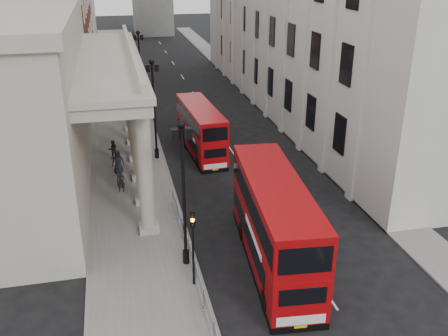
# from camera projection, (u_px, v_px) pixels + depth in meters

# --- Properties ---
(ground) EXTENTS (260.00, 260.00, 0.00)m
(ground) POSITION_uv_depth(u_px,v_px,m) (211.00, 309.00, 24.35)
(ground) COLOR black
(ground) RESTS_ON ground
(sidewalk_west) EXTENTS (6.00, 140.00, 0.12)m
(sidewalk_west) POSITION_uv_depth(u_px,v_px,m) (123.00, 124.00, 50.60)
(sidewalk_west) COLOR slate
(sidewalk_west) RESTS_ON ground
(sidewalk_east) EXTENTS (3.00, 140.00, 0.12)m
(sidewalk_east) POSITION_uv_depth(u_px,v_px,m) (278.00, 114.00, 53.96)
(sidewalk_east) COLOR slate
(sidewalk_east) RESTS_ON ground
(kerb) EXTENTS (0.20, 140.00, 0.14)m
(kerb) POSITION_uv_depth(u_px,v_px,m) (153.00, 122.00, 51.19)
(kerb) COLOR slate
(kerb) RESTS_ON ground
(portico_building) EXTENTS (9.00, 28.00, 12.00)m
(portico_building) POSITION_uv_depth(u_px,v_px,m) (18.00, 104.00, 35.97)
(portico_building) COLOR #A59D8A
(portico_building) RESTS_ON ground
(lamp_post_south) EXTENTS (1.05, 0.44, 8.32)m
(lamp_post_south) POSITION_uv_depth(u_px,v_px,m) (183.00, 185.00, 25.88)
(lamp_post_south) COLOR black
(lamp_post_south) RESTS_ON sidewalk_west
(lamp_post_mid) EXTENTS (1.05, 0.44, 8.32)m
(lamp_post_mid) POSITION_uv_depth(u_px,v_px,m) (154.00, 103.00, 40.21)
(lamp_post_mid) COLOR black
(lamp_post_mid) RESTS_ON sidewalk_west
(lamp_post_north) EXTENTS (1.05, 0.44, 8.32)m
(lamp_post_north) POSITION_uv_depth(u_px,v_px,m) (140.00, 64.00, 54.55)
(lamp_post_north) COLOR black
(lamp_post_north) RESTS_ON sidewalk_west
(traffic_light) EXTENTS (0.28, 0.33, 4.30)m
(traffic_light) POSITION_uv_depth(u_px,v_px,m) (193.00, 234.00, 24.80)
(traffic_light) COLOR black
(traffic_light) RESTS_ON sidewalk_west
(crowd_barriers) EXTENTS (0.50, 18.75, 1.10)m
(crowd_barriers) POSITION_uv_depth(u_px,v_px,m) (196.00, 272.00, 26.01)
(crowd_barriers) COLOR gray
(crowd_barriers) RESTS_ON sidewalk_west
(bus_near) EXTENTS (3.81, 11.70, 4.96)m
(bus_near) POSITION_uv_depth(u_px,v_px,m) (274.00, 222.00, 26.99)
(bus_near) COLOR #9F070A
(bus_near) RESTS_ON ground
(bus_far) EXTENTS (2.85, 9.64, 4.11)m
(bus_far) POSITION_uv_depth(u_px,v_px,m) (201.00, 129.00, 42.79)
(bus_far) COLOR #AD080B
(bus_far) RESTS_ON ground
(pedestrian_a) EXTENTS (0.65, 0.48, 1.64)m
(pedestrian_a) POSITION_uv_depth(u_px,v_px,m) (121.00, 181.00, 35.78)
(pedestrian_a) COLOR black
(pedestrian_a) RESTS_ON sidewalk_west
(pedestrian_b) EXTENTS (0.86, 0.72, 1.62)m
(pedestrian_b) POSITION_uv_depth(u_px,v_px,m) (113.00, 149.00, 41.64)
(pedestrian_b) COLOR black
(pedestrian_b) RESTS_ON sidewalk_west
(pedestrian_c) EXTENTS (0.94, 0.62, 1.91)m
(pedestrian_c) POSITION_uv_depth(u_px,v_px,m) (118.00, 162.00, 38.77)
(pedestrian_c) COLOR black
(pedestrian_c) RESTS_ON sidewalk_west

